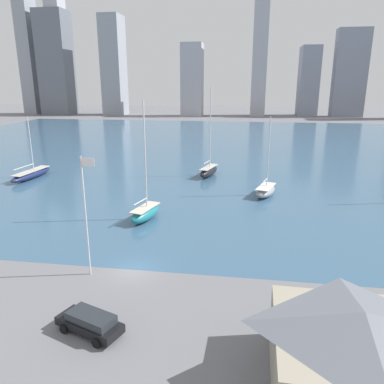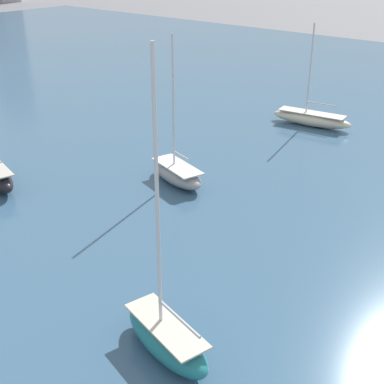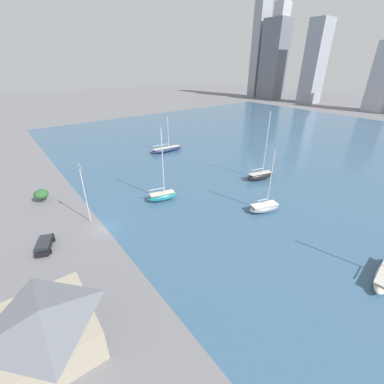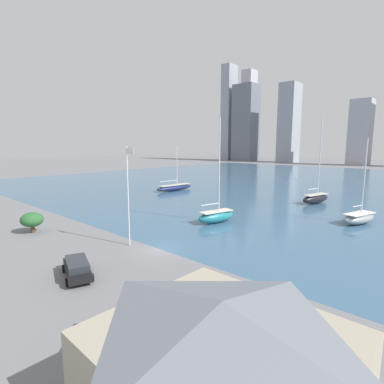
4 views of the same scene
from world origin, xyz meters
name	(u,v)px [view 1 (image 1 of 4)]	position (x,y,z in m)	size (l,w,h in m)	color
ground_plane	(134,270)	(0.00, 0.00, 0.00)	(500.00, 500.00, 0.00)	slate
harbor_water	(210,147)	(0.00, 70.00, 0.00)	(180.00, 140.00, 0.00)	#385B7A
boat_shed	(359,353)	(16.80, -12.06, 2.60)	(9.62, 8.90, 5.20)	#9E937F
flag_pole	(86,213)	(-3.70, -1.36, 6.03)	(1.24, 0.14, 11.10)	silver
distant_city_skyline	(168,66)	(-32.47, 168.45, 24.92)	(198.62, 24.21, 68.46)	#8E939E
sailboat_black	(209,171)	(3.11, 37.52, 1.08)	(3.75, 7.57, 16.20)	black
sailboat_gray	(266,190)	(13.21, 26.26, 0.90)	(4.19, 6.81, 12.18)	gray
sailboat_teal	(145,212)	(-2.48, 13.11, 1.04)	(3.58, 6.54, 15.08)	#1E757F
sailboat_navy	(31,174)	(-29.05, 31.10, 0.81)	(3.28, 11.09, 11.09)	#19234C
parked_wagon_black	(90,322)	(-0.33, -9.37, 0.85)	(5.28, 3.50, 1.56)	black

